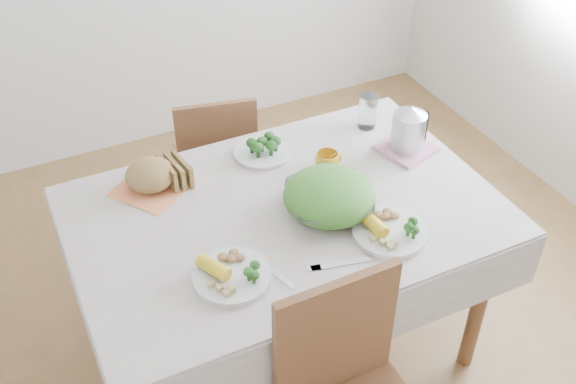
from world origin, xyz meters
name	(u,v)px	position (x,y,z in m)	size (l,w,h in m)	color
floor	(286,346)	(0.00, 0.00, 0.00)	(3.60, 3.60, 0.00)	brown
dining_table	(286,285)	(0.00, 0.00, 0.38)	(1.40, 0.90, 0.75)	brown
tablecloth	(285,211)	(0.00, 0.00, 0.76)	(1.50, 1.00, 0.01)	beige
chair_far	(214,153)	(0.03, 0.84, 0.47)	(0.38, 0.38, 0.83)	brown
salad_bowl	(329,202)	(0.14, -0.07, 0.80)	(0.31, 0.31, 0.08)	white
dinner_plate_left	(232,276)	(-0.30, -0.23, 0.77)	(0.25, 0.25, 0.02)	white
dinner_plate_right	(390,232)	(0.26, -0.27, 0.77)	(0.26, 0.26, 0.02)	white
broccoli_plate	(262,153)	(0.06, 0.34, 0.77)	(0.22, 0.22, 0.02)	beige
napkin	(152,187)	(-0.39, 0.33, 0.76)	(0.24, 0.24, 0.00)	#FD8B50
bread_loaf	(150,175)	(-0.39, 0.33, 0.82)	(0.18, 0.17, 0.11)	brown
fruit_bowl	(179,174)	(-0.28, 0.34, 0.78)	(0.11, 0.11, 0.04)	white
yellow_mug	(327,161)	(0.25, 0.15, 0.80)	(0.09, 0.09, 0.07)	gold
glass_tumbler	(367,113)	(0.54, 0.34, 0.83)	(0.08, 0.08, 0.15)	white
pink_tray	(406,148)	(0.59, 0.12, 0.77)	(0.19, 0.19, 0.02)	pink
electric_kettle	(409,124)	(0.59, 0.12, 0.88)	(0.13, 0.13, 0.18)	#B2B5BA
fork_left	(276,274)	(-0.16, -0.28, 0.76)	(0.02, 0.17, 0.00)	silver
fork_right	(361,210)	(0.24, -0.12, 0.76)	(0.02, 0.21, 0.00)	silver
knife	(342,263)	(0.05, -0.33, 0.76)	(0.02, 0.21, 0.00)	silver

